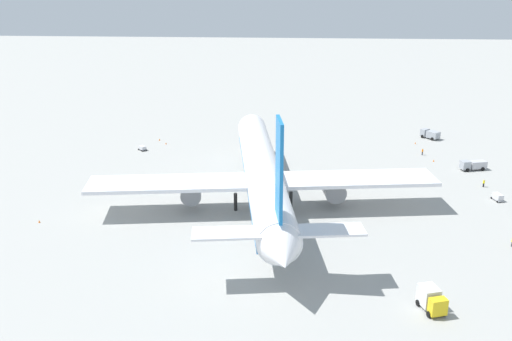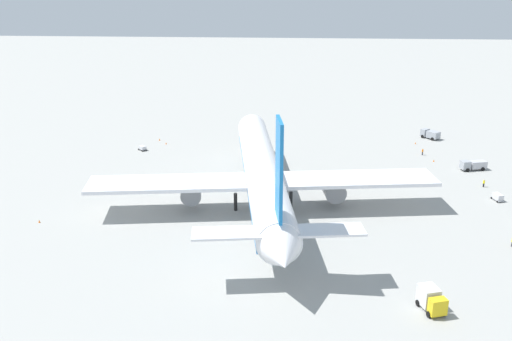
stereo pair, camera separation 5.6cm
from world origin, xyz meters
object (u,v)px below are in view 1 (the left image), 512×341
baggage_cart_0 (142,148)px  baggage_cart_1 (498,197)px  ground_worker_3 (422,152)px  traffic_cone_3 (434,161)px  ground_worker_2 (484,183)px  traffic_cone_1 (39,221)px  service_truck_1 (430,134)px  traffic_cone_4 (166,143)px  service_truck_0 (431,299)px  airliner (263,174)px  service_truck_3 (473,165)px  traffic_cone_0 (159,140)px  traffic_cone_2 (415,143)px

baggage_cart_0 → baggage_cart_1: size_ratio=0.74×
ground_worker_3 → traffic_cone_3: bearing=-161.5°
ground_worker_2 → traffic_cone_1: (-24.93, 89.04, -0.61)m
service_truck_1 → traffic_cone_4: bearing=98.2°
baggage_cart_0 → ground_worker_3: size_ratio=1.52×
baggage_cart_1 → service_truck_0: bearing=151.8°
baggage_cart_0 → traffic_cone_1: 47.20m
airliner → baggage_cart_1: (6.08, -48.08, -6.07)m
ground_worker_3 → traffic_cone_1: (-47.37, 80.37, -0.59)m
service_truck_3 → baggage_cart_0: size_ratio=2.49×
ground_worker_3 → traffic_cone_4: bearing=85.6°
traffic_cone_0 → airliner: bearing=-145.1°
service_truck_0 → ground_worker_2: service_truck_0 is taller
ground_worker_3 → traffic_cone_2: (10.00, -0.16, -0.59)m
traffic_cone_1 → baggage_cart_0: bearing=-9.5°
baggage_cart_0 → ground_worker_3: (0.81, -72.60, 0.22)m
service_truck_1 → traffic_cone_1: size_ratio=9.82×
traffic_cone_2 → airliner: bearing=139.8°
service_truck_1 → ground_worker_2: 38.27m
baggage_cart_1 → traffic_cone_1: (-17.16, 89.55, -0.52)m
service_truck_0 → service_truck_1: 89.95m
baggage_cart_1 → traffic_cone_3: size_ratio=6.39×
traffic_cone_2 → traffic_cone_3: size_ratio=1.00×
ground_worker_2 → traffic_cone_3: size_ratio=3.16×
traffic_cone_0 → baggage_cart_1: bearing=-116.0°
traffic_cone_2 → service_truck_1: bearing=-41.9°
ground_worker_2 → traffic_cone_4: size_ratio=3.16×
baggage_cart_0 → ground_worker_2: ground_worker_2 is taller
service_truck_0 → baggage_cart_0: 92.84m
service_truck_0 → traffic_cone_4: size_ratio=9.33×
ground_worker_3 → ground_worker_2: bearing=-158.9°
traffic_cone_0 → traffic_cone_2: 70.41m
ground_worker_3 → traffic_cone_3: ground_worker_3 is taller
service_truck_3 → baggage_cart_1: service_truck_3 is taller
service_truck_0 → ground_worker_3: size_ratio=3.00×
service_truck_3 → traffic_cone_2: bearing=24.1°
ground_worker_3 → traffic_cone_3: (-5.23, -1.75, -0.59)m
service_truck_3 → baggage_cart_0: service_truck_3 is taller
airliner → baggage_cart_0: bearing=43.5°
service_truck_0 → traffic_cone_2: service_truck_0 is taller
traffic_cone_4 → traffic_cone_0: bearing=37.3°
ground_worker_3 → traffic_cone_2: ground_worker_3 is taller
baggage_cart_0 → traffic_cone_2: 73.56m
service_truck_0 → service_truck_3: 65.47m
service_truck_1 → traffic_cone_3: 21.22m
airliner → service_truck_1: (51.95, -44.15, -5.51)m
ground_worker_3 → traffic_cone_0: size_ratio=3.11×
service_truck_1 → baggage_cart_1: 46.04m
baggage_cart_0 → traffic_cone_4: 7.76m
service_truck_0 → ground_worker_3: (72.32, -13.40, -0.84)m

